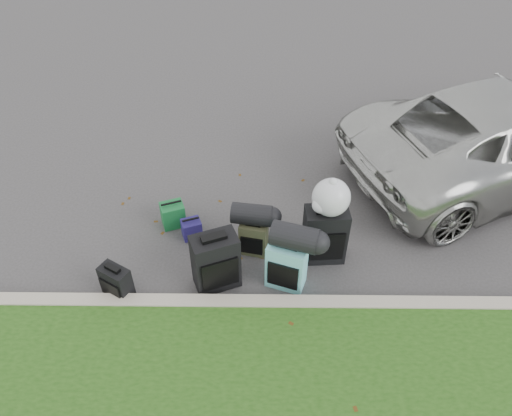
{
  "coord_description": "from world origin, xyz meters",
  "views": [
    {
      "loc": [
        -0.05,
        -4.68,
        4.94
      ],
      "look_at": [
        -0.1,
        0.2,
        0.55
      ],
      "focal_mm": 35.0,
      "sensor_mm": 36.0,
      "label": 1
    }
  ],
  "objects_px": {
    "tote_green": "(173,215)",
    "suitcase_large_black_left": "(216,262)",
    "suitcase_small_black": "(116,282)",
    "suv": "(509,134)",
    "suitcase_olive": "(254,238)",
    "suitcase_teal": "(286,265)",
    "suitcase_large_black_right": "(325,235)",
    "tote_navy": "(192,229)"
  },
  "relations": [
    {
      "from": "suitcase_small_black",
      "to": "suv",
      "type": "bearing_deg",
      "value": 55.6
    },
    {
      "from": "suitcase_olive",
      "to": "suitcase_large_black_right",
      "type": "bearing_deg",
      "value": 6.1
    },
    {
      "from": "suv",
      "to": "suitcase_olive",
      "type": "height_order",
      "value": "suv"
    },
    {
      "from": "suitcase_large_black_right",
      "to": "tote_navy",
      "type": "bearing_deg",
      "value": 164.57
    },
    {
      "from": "suitcase_olive",
      "to": "tote_navy",
      "type": "height_order",
      "value": "suitcase_olive"
    },
    {
      "from": "suv",
      "to": "suitcase_large_black_left",
      "type": "relative_size",
      "value": 6.41
    },
    {
      "from": "suv",
      "to": "suitcase_large_black_left",
      "type": "distance_m",
      "value": 4.94
    },
    {
      "from": "suitcase_teal",
      "to": "suitcase_large_black_right",
      "type": "bearing_deg",
      "value": 61.62
    },
    {
      "from": "suitcase_teal",
      "to": "tote_navy",
      "type": "distance_m",
      "value": 1.53
    },
    {
      "from": "suitcase_large_black_left",
      "to": "suitcase_large_black_right",
      "type": "distance_m",
      "value": 1.45
    },
    {
      "from": "suv",
      "to": "suitcase_teal",
      "type": "bearing_deg",
      "value": 103.43
    },
    {
      "from": "suitcase_small_black",
      "to": "suitcase_large_black_right",
      "type": "distance_m",
      "value": 2.66
    },
    {
      "from": "tote_navy",
      "to": "suitcase_small_black",
      "type": "bearing_deg",
      "value": -148.03
    },
    {
      "from": "tote_green",
      "to": "tote_navy",
      "type": "xyz_separation_m",
      "value": [
        0.29,
        -0.24,
        -0.04
      ]
    },
    {
      "from": "suitcase_small_black",
      "to": "suitcase_large_black_left",
      "type": "height_order",
      "value": "suitcase_large_black_left"
    },
    {
      "from": "suitcase_teal",
      "to": "suitcase_olive",
      "type": "bearing_deg",
      "value": 145.81
    },
    {
      "from": "suv",
      "to": "tote_navy",
      "type": "distance_m",
      "value": 5.0
    },
    {
      "from": "suitcase_teal",
      "to": "suitcase_small_black",
      "type": "bearing_deg",
      "value": -155.23
    },
    {
      "from": "suv",
      "to": "suitcase_small_black",
      "type": "xyz_separation_m",
      "value": [
        -5.52,
        -2.57,
        -0.47
      ]
    },
    {
      "from": "suitcase_small_black",
      "to": "suitcase_teal",
      "type": "relative_size",
      "value": 0.69
    },
    {
      "from": "tote_green",
      "to": "suitcase_teal",
      "type": "bearing_deg",
      "value": -54.89
    },
    {
      "from": "tote_navy",
      "to": "suitcase_olive",
      "type": "bearing_deg",
      "value": -37.88
    },
    {
      "from": "suitcase_small_black",
      "to": "tote_green",
      "type": "bearing_deg",
      "value": 98.81
    },
    {
      "from": "suitcase_teal",
      "to": "tote_navy",
      "type": "bearing_deg",
      "value": 166.14
    },
    {
      "from": "suitcase_olive",
      "to": "suitcase_teal",
      "type": "height_order",
      "value": "suitcase_teal"
    },
    {
      "from": "suitcase_large_black_right",
      "to": "tote_green",
      "type": "height_order",
      "value": "suitcase_large_black_right"
    },
    {
      "from": "suv",
      "to": "suitcase_teal",
      "type": "distance_m",
      "value": 4.21
    },
    {
      "from": "suitcase_small_black",
      "to": "tote_green",
      "type": "distance_m",
      "value": 1.37
    },
    {
      "from": "tote_green",
      "to": "suv",
      "type": "bearing_deg",
      "value": -5.93
    },
    {
      "from": "suitcase_large_black_right",
      "to": "tote_navy",
      "type": "xyz_separation_m",
      "value": [
        -1.77,
        0.36,
        -0.27
      ]
    },
    {
      "from": "suv",
      "to": "suitcase_olive",
      "type": "xyz_separation_m",
      "value": [
        -3.87,
        -1.81,
        -0.46
      ]
    },
    {
      "from": "tote_green",
      "to": "suitcase_large_black_left",
      "type": "bearing_deg",
      "value": -77.69
    },
    {
      "from": "suitcase_large_black_left",
      "to": "suitcase_large_black_right",
      "type": "height_order",
      "value": "suitcase_large_black_right"
    },
    {
      "from": "suv",
      "to": "tote_navy",
      "type": "height_order",
      "value": "suv"
    },
    {
      "from": "suv",
      "to": "suitcase_small_black",
      "type": "bearing_deg",
      "value": 94.0
    },
    {
      "from": "suitcase_teal",
      "to": "suitcase_large_black_right",
      "type": "height_order",
      "value": "suitcase_large_black_right"
    },
    {
      "from": "suitcase_olive",
      "to": "tote_green",
      "type": "bearing_deg",
      "value": 167.63
    },
    {
      "from": "suitcase_teal",
      "to": "tote_navy",
      "type": "xyz_separation_m",
      "value": [
        -1.27,
        0.82,
        -0.2
      ]
    },
    {
      "from": "suitcase_olive",
      "to": "suv",
      "type": "bearing_deg",
      "value": 36.9
    },
    {
      "from": "suitcase_large_black_left",
      "to": "suitcase_teal",
      "type": "height_order",
      "value": "suitcase_large_black_left"
    },
    {
      "from": "suitcase_small_black",
      "to": "suitcase_large_black_right",
      "type": "xyz_separation_m",
      "value": [
        2.57,
        0.67,
        0.18
      ]
    },
    {
      "from": "suitcase_large_black_left",
      "to": "tote_navy",
      "type": "height_order",
      "value": "suitcase_large_black_left"
    }
  ]
}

